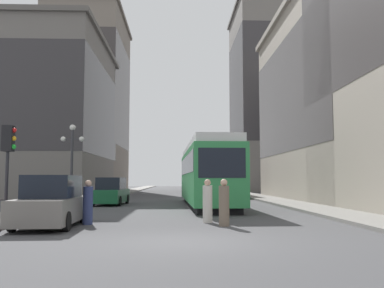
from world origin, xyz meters
TOP-DOWN VIEW (x-y plane):
  - ground_plane at (0.00, 0.00)m, footprint 200.00×200.00m
  - sidewalk_left at (-7.31, 40.00)m, footprint 2.52×120.00m
  - sidewalk_right at (7.31, 40.00)m, footprint 2.52×120.00m
  - streetcar at (1.56, 15.20)m, footprint 3.03×15.14m
  - transit_bus at (4.76, 32.45)m, footprint 2.67×11.37m
  - parked_car_left_near at (-4.76, 3.76)m, footprint 2.01×4.58m
  - parked_car_left_mid at (-4.75, 16.72)m, footprint 2.06×4.59m
  - pedestrian_crossing_near at (1.40, 3.73)m, footprint 0.38×0.38m
  - pedestrian_crossing_far at (-3.63, 4.44)m, footprint 0.37×0.37m
  - pedestrian_on_sidewalk at (0.89, 4.94)m, footprint 0.38×0.38m
  - traffic_light_near_left at (-6.44, 3.93)m, footprint 0.47×0.36m
  - lamp_post_left_near at (-6.65, 13.76)m, footprint 1.41×0.36m
  - building_left_corner at (-13.76, 50.30)m, footprint 10.96×16.87m
  - building_left_midblock at (-14.64, 34.13)m, footprint 12.73×19.41m
  - building_right_corner at (13.78, 22.09)m, footprint 11.01×21.33m
  - building_right_midblock at (16.25, 50.56)m, footprint 15.95×15.15m

SIDE VIEW (x-z plane):
  - ground_plane at x=0.00m, z-range 0.00..0.00m
  - sidewalk_left at x=-7.31m, z-range 0.00..0.15m
  - sidewalk_right at x=7.31m, z-range 0.00..0.15m
  - pedestrian_crossing_far at x=-3.63m, z-range -0.06..1.59m
  - pedestrian_on_sidewalk at x=0.89m, z-range -0.06..1.62m
  - pedestrian_crossing_near at x=1.40m, z-range -0.06..1.63m
  - parked_car_left_mid at x=-4.75m, z-range -0.07..1.75m
  - parked_car_left_near at x=-4.76m, z-range -0.07..1.75m
  - transit_bus at x=4.76m, z-range 0.22..3.67m
  - streetcar at x=1.56m, z-range 0.16..4.05m
  - traffic_light_near_left at x=-6.44m, z-range 1.08..4.57m
  - lamp_post_left_near at x=-6.65m, z-range 0.95..5.81m
  - building_right_corner at x=13.78m, z-range 0.21..16.45m
  - building_left_midblock at x=-14.64m, z-range 0.23..17.41m
  - building_left_corner at x=-13.76m, z-range 0.40..26.77m
  - building_right_midblock at x=16.25m, z-range 0.44..28.67m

